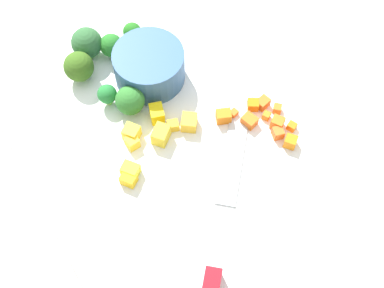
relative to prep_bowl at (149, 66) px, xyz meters
The scene contains 29 objects.
ground_plane 0.13m from the prep_bowl, ahead, with size 4.00×4.00×0.00m, color #A0938F.
cutting_board 0.13m from the prep_bowl, ahead, with size 0.56×0.39×0.01m, color white.
prep_bowl is the anchor object (origin of this frame).
chef_knife 0.26m from the prep_bowl, 11.74° to the right, with size 0.24×0.22×0.02m.
carrot_dice_0 0.13m from the prep_bowl, 29.11° to the left, with size 0.01×0.01×0.01m, color orange.
carrot_dice_1 0.16m from the prep_bowl, 40.94° to the left, with size 0.01×0.02×0.01m, color orange.
carrot_dice_2 0.19m from the prep_bowl, 29.21° to the left, with size 0.01×0.01×0.01m, color orange.
carrot_dice_3 0.21m from the prep_bowl, 34.50° to the left, with size 0.01×0.01×0.01m, color orange.
carrot_dice_4 0.18m from the prep_bowl, 40.32° to the left, with size 0.01×0.01×0.01m, color orange.
carrot_dice_5 0.21m from the prep_bowl, 28.02° to the left, with size 0.01×0.01×0.02m, color orange.
carrot_dice_6 0.12m from the prep_bowl, 23.18° to the left, with size 0.02×0.01×0.02m, color orange.
carrot_dice_7 0.17m from the prep_bowl, 35.22° to the left, with size 0.01×0.01×0.01m, color orange.
carrot_dice_8 0.19m from the prep_bowl, 33.10° to the left, with size 0.01×0.02×0.02m, color orange.
carrot_dice_9 0.15m from the prep_bowl, 28.72° to the left, with size 0.02×0.02×0.01m, color orange.
carrot_dice_10 0.15m from the prep_bowl, 38.28° to the left, with size 0.01×0.01×0.01m, color orange.
pepper_dice_0 0.15m from the prep_bowl, 38.79° to the right, with size 0.02×0.02×0.02m, color yellow.
pepper_dice_1 0.07m from the prep_bowl, 21.74° to the right, with size 0.02×0.02×0.02m, color yellow.
pepper_dice_2 0.09m from the prep_bowl, ahead, with size 0.01×0.01×0.01m, color yellow.
pepper_dice_3 0.10m from the prep_bowl, 43.50° to the right, with size 0.02×0.02×0.02m, color yellow.
pepper_dice_4 0.11m from the prep_bowl, 41.41° to the right, with size 0.01×0.02×0.02m, color yellow.
pepper_dice_5 0.16m from the prep_bowl, 38.45° to the right, with size 0.02×0.02×0.02m, color yellow.
pepper_dice_6 0.10m from the prep_bowl, 21.33° to the right, with size 0.02×0.02×0.02m, color yellow.
pepper_dice_7 0.10m from the prep_bowl, ahead, with size 0.02×0.02×0.02m, color yellow.
broccoli_floret_0 0.10m from the prep_bowl, 145.52° to the right, with size 0.04×0.04×0.05m.
broccoli_floret_1 0.07m from the prep_bowl, 83.42° to the right, with size 0.03×0.03×0.03m.
broccoli_floret_2 0.07m from the prep_bowl, 156.97° to the right, with size 0.03×0.03×0.04m.
broccoli_floret_3 0.06m from the prep_bowl, 54.38° to the right, with size 0.04×0.04×0.04m.
broccoli_floret_4 0.07m from the prep_bowl, behind, with size 0.03×0.03×0.03m.
broccoli_floret_5 0.09m from the prep_bowl, 120.74° to the right, with size 0.04×0.04×0.05m.
Camera 1 is at (0.27, -0.17, 0.60)m, focal length 49.04 mm.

